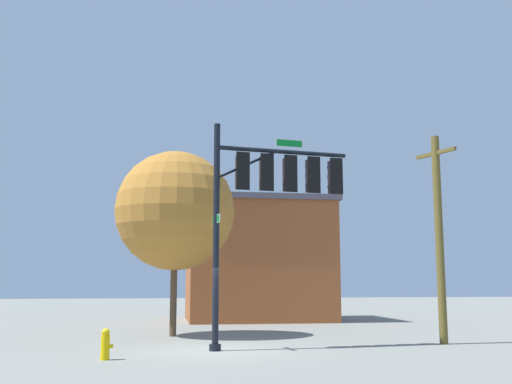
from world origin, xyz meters
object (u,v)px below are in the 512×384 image
(signal_pole_assembly, at_px, (272,187))
(brick_building, at_px, (257,259))
(fire_hydrant, at_px, (105,344))
(tree_near, at_px, (175,211))
(utility_pole, at_px, (439,234))

(signal_pole_assembly, relative_size, brick_building, 0.89)
(signal_pole_assembly, height_order, brick_building, signal_pole_assembly)
(fire_hydrant, bearing_deg, tree_near, 74.30)
(utility_pole, distance_m, fire_hydrant, 11.62)
(utility_pole, bearing_deg, signal_pole_assembly, -175.14)
(fire_hydrant, height_order, brick_building, brick_building)
(tree_near, bearing_deg, brick_building, 62.85)
(fire_hydrant, bearing_deg, signal_pole_assembly, 21.88)
(signal_pole_assembly, distance_m, utility_pole, 6.11)
(utility_pole, bearing_deg, fire_hydrant, -167.10)
(utility_pole, height_order, tree_near, tree_near)
(utility_pole, xyz_separation_m, fire_hydrant, (-10.87, -2.49, -3.29))
(utility_pole, height_order, fire_hydrant, utility_pole)
(utility_pole, height_order, brick_building, utility_pole)
(signal_pole_assembly, xyz_separation_m, fire_hydrant, (-4.94, -1.98, -4.70))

